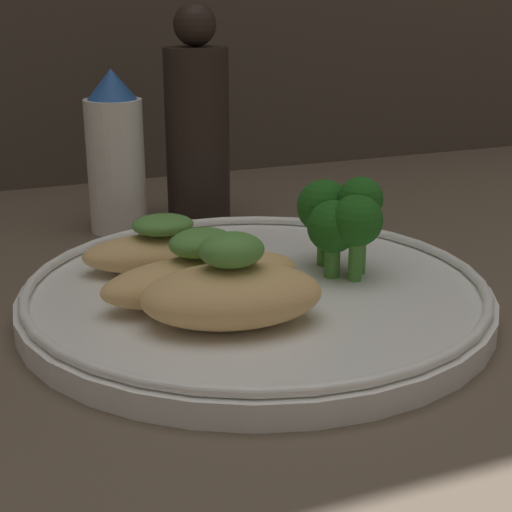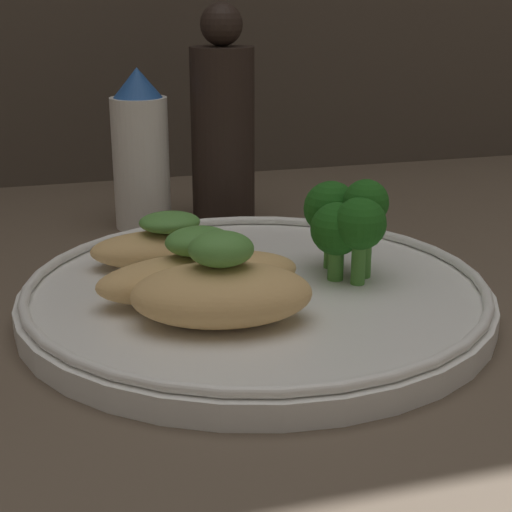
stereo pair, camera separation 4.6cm
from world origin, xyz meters
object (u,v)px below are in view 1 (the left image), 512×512
(plate, at_px, (256,294))
(pepper_grinder, at_px, (197,127))
(broccoli_bunch, at_px, (340,216))
(sauce_bottle, at_px, (116,155))

(plate, relative_size, pepper_grinder, 1.61)
(broccoli_bunch, xyz_separation_m, sauce_bottle, (-0.10, 0.19, 0.01))
(plate, xyz_separation_m, broccoli_bunch, (0.06, 0.00, 0.04))
(plate, xyz_separation_m, pepper_grinder, (0.03, 0.19, 0.07))
(sauce_bottle, relative_size, pepper_grinder, 0.73)
(broccoli_bunch, bearing_deg, sauce_bottle, 117.00)
(plate, distance_m, broccoli_bunch, 0.07)
(plate, height_order, sauce_bottle, sauce_bottle)
(sauce_bottle, height_order, pepper_grinder, pepper_grinder)
(broccoli_bunch, relative_size, sauce_bottle, 0.52)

